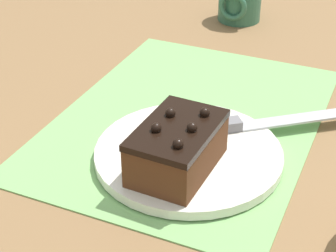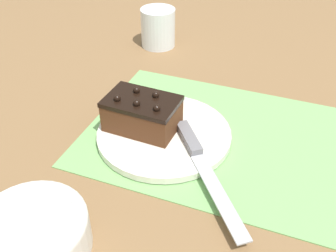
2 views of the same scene
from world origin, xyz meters
name	(u,v)px [view 1 (image 1 of 2)]	position (x,y,z in m)	size (l,w,h in m)	color
ground_plane	(188,120)	(0.00, 0.00, 0.00)	(3.00, 3.00, 0.00)	olive
placemat_woven	(188,119)	(0.00, 0.00, 0.00)	(0.46, 0.34, 0.00)	#7AB266
cake_plate	(188,154)	(0.09, 0.04, 0.01)	(0.23, 0.23, 0.01)	white
chocolate_cake	(177,147)	(0.13, 0.04, 0.05)	(0.13, 0.08, 0.07)	#512D19
serving_knife	(242,124)	(0.01, 0.08, 0.02)	(0.17, 0.21, 0.01)	slate
coffee_mug	(240,0)	(-0.39, -0.05, 0.04)	(0.09, 0.08, 0.08)	#33664C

